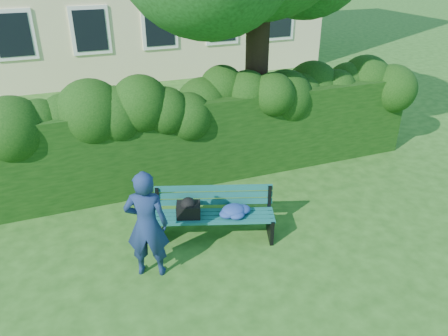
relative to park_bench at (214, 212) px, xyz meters
name	(u,v)px	position (x,y,z in m)	size (l,w,h in m)	color
ground	(236,229)	(0.44, 0.06, -0.50)	(80.00, 80.00, 0.00)	#234D17
hedge	(196,138)	(0.44, 2.26, 0.40)	(10.00, 1.00, 1.80)	black
park_bench	(214,212)	(0.00, 0.00, 0.00)	(2.09, 1.19, 0.89)	#105254
man_reading	(147,225)	(-1.23, -0.50, 0.37)	(0.64, 0.42, 1.75)	navy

